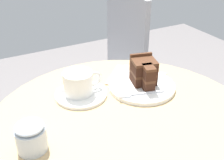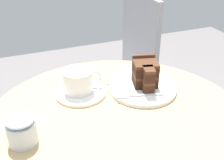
# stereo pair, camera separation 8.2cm
# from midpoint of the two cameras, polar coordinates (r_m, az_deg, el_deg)

# --- Properties ---
(cafe_table) EXTENTS (0.71, 0.71, 0.73)m
(cafe_table) POSITION_cam_midpoint_polar(r_m,az_deg,el_deg) (0.81, 4.28, -15.47)
(cafe_table) COLOR tan
(cafe_table) RESTS_ON ground
(saucer) EXTENTS (0.15, 0.15, 0.01)m
(saucer) POSITION_cam_midpoint_polar(r_m,az_deg,el_deg) (0.83, -3.58, -2.60)
(saucer) COLOR white
(saucer) RESTS_ON cafe_table
(coffee_cup) EXTENTS (0.12, 0.09, 0.07)m
(coffee_cup) POSITION_cam_midpoint_polar(r_m,az_deg,el_deg) (0.81, -3.96, -0.14)
(coffee_cup) COLOR white
(coffee_cup) RESTS_ON saucer
(teaspoon) EXTENTS (0.10, 0.03, 0.00)m
(teaspoon) POSITION_cam_midpoint_polar(r_m,az_deg,el_deg) (0.86, -3.64, -0.58)
(teaspoon) COLOR silver
(teaspoon) RESTS_ON saucer
(cake_plate) EXTENTS (0.20, 0.20, 0.01)m
(cake_plate) POSITION_cam_midpoint_polar(r_m,az_deg,el_deg) (0.85, 8.98, -1.68)
(cake_plate) COLOR white
(cake_plate) RESTS_ON cafe_table
(cake_slice) EXTENTS (0.08, 0.11, 0.08)m
(cake_slice) POSITION_cam_midpoint_polar(r_m,az_deg,el_deg) (0.84, 9.60, 1.17)
(cake_slice) COLOR #381E14
(cake_slice) RESTS_ON cake_plate
(fork) EXTENTS (0.13, 0.05, 0.00)m
(fork) POSITION_cam_midpoint_polar(r_m,az_deg,el_deg) (0.80, 7.55, -3.21)
(fork) COLOR silver
(fork) RESTS_ON cake_plate
(napkin) EXTENTS (0.21, 0.22, 0.00)m
(napkin) POSITION_cam_midpoint_polar(r_m,az_deg,el_deg) (0.91, 7.86, 0.09)
(napkin) COLOR beige
(napkin) RESTS_ON cafe_table
(cafe_chair) EXTENTS (0.39, 0.39, 0.90)m
(cafe_chair) POSITION_cam_midpoint_polar(r_m,az_deg,el_deg) (1.40, 3.64, 2.26)
(cafe_chair) COLOR #9E9EA3
(cafe_chair) RESTS_ON ground
(sugar_pot) EXTENTS (0.07, 0.07, 0.07)m
(sugar_pot) POSITION_cam_midpoint_polar(r_m,az_deg,el_deg) (0.66, -14.52, -9.90)
(sugar_pot) COLOR silver
(sugar_pot) RESTS_ON cafe_table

